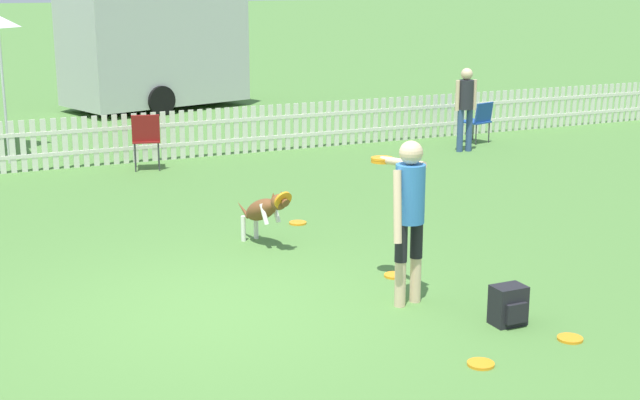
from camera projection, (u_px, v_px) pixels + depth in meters
name	position (u px, v px, depth m)	size (l,w,h in m)	color
ground_plane	(222.00, 309.00, 8.43)	(240.00, 240.00, 0.00)	#4C7A38
handler_person	(408.00, 203.00, 8.37)	(0.46, 1.02, 1.59)	beige
leaping_dog	(264.00, 209.00, 10.34)	(0.42, 1.04, 0.73)	brown
frisbee_near_handler	(298.00, 223.00, 11.39)	(0.22, 0.22, 0.02)	orange
frisbee_near_dog	(570.00, 339.00, 7.71)	(0.22, 0.22, 0.02)	orange
frisbee_midfield	(481.00, 364.00, 7.21)	(0.22, 0.22, 0.02)	orange
frisbee_far_scatter	(395.00, 275.00, 9.36)	(0.22, 0.22, 0.02)	orange
backpack_on_grass	(509.00, 306.00, 8.03)	(0.30, 0.26, 0.36)	black
picket_fence	(80.00, 142.00, 14.73)	(26.80, 0.04, 0.85)	silver
folding_chair_blue_left	(479.00, 119.00, 16.89)	(0.57, 0.58, 0.79)	#333338
folding_chair_center	(146.00, 136.00, 14.46)	(0.55, 0.56, 0.93)	#333338
spectator_standing	(466.00, 102.00, 15.98)	(0.41, 0.27, 1.51)	#334C7A
equipment_trailer	(154.00, 49.00, 21.24)	(5.01, 3.15, 2.70)	#B7B7B7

